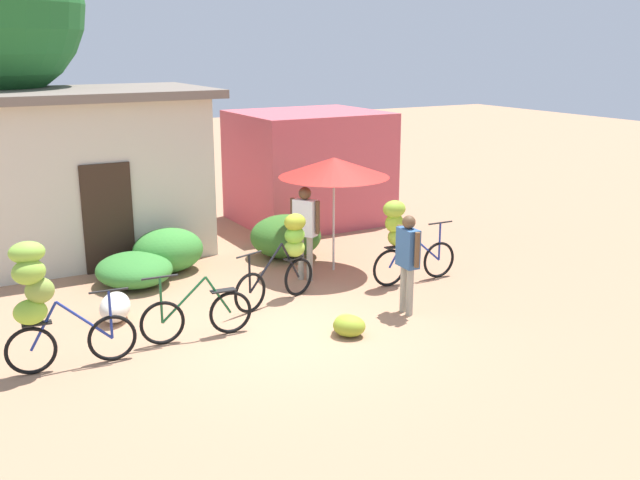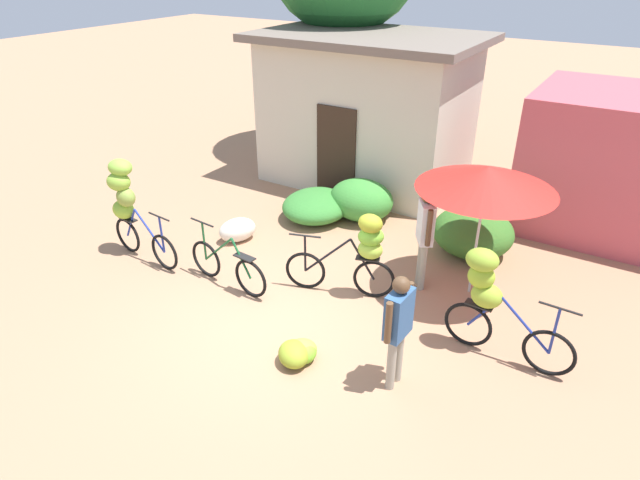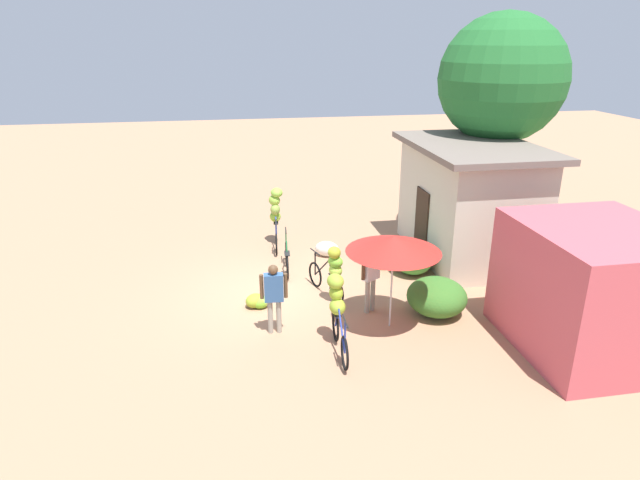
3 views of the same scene
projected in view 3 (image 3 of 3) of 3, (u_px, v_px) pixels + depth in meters
name	position (u px, v px, depth m)	size (l,w,h in m)	color
ground_plane	(279.00, 292.00, 13.47)	(60.00, 60.00, 0.00)	#A67959
building_low	(469.00, 200.00, 15.17)	(4.70, 3.15, 3.23)	beige
shop_pink	(593.00, 289.00, 10.69)	(3.20, 2.80, 2.56)	#C7505A
tree_behind_building	(502.00, 80.00, 15.56)	(3.67, 3.67, 6.63)	brown
hedge_bush_front_left	(387.00, 253.00, 15.14)	(1.31, 1.46, 0.55)	#377F33
hedge_bush_front_right	(412.00, 258.00, 14.46)	(1.30, 1.08, 0.81)	#3D8C36
hedge_bush_mid	(437.00, 297.00, 12.30)	(1.40, 1.36, 0.83)	#387028
market_umbrella	(394.00, 244.00, 11.22)	(2.00, 2.00, 2.10)	beige
bicycle_leftmost	(276.00, 212.00, 16.19)	(1.64, 0.45, 1.73)	black
bicycle_near_pile	(287.00, 259.00, 14.55)	(1.62, 0.22, 1.00)	black
bicycle_center_loaded	(332.00, 268.00, 12.78)	(1.66, 0.67, 1.42)	black
bicycle_by_shop	(337.00, 307.00, 10.83)	(1.71, 0.36, 1.52)	black
banana_pile_on_ground	(258.00, 301.00, 12.68)	(0.62, 0.72, 0.31)	#8DA229
produce_sack	(327.00, 249.00, 15.58)	(0.70, 0.44, 0.44)	silver
person_vendor	(274.00, 292.00, 11.30)	(0.23, 0.58, 1.57)	gray
person_bystander	(371.00, 270.00, 12.17)	(0.38, 0.50, 1.68)	gray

